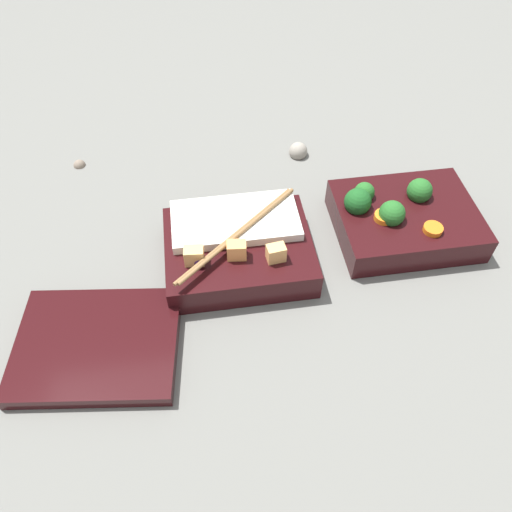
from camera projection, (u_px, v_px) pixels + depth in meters
name	position (u px, v px, depth m)	size (l,w,h in m)	color
ground_plane	(329.00, 252.00, 0.66)	(3.00, 3.00, 0.00)	slate
bento_tray_vegetable	(403.00, 218.00, 0.67)	(0.18, 0.14, 0.07)	black
bento_tray_rice	(238.00, 247.00, 0.63)	(0.18, 0.14, 0.06)	black
bento_lid	(97.00, 345.00, 0.56)	(0.18, 0.14, 0.02)	black
pebble_1	(301.00, 151.00, 0.79)	(0.03, 0.03, 0.03)	gray
pebble_3	(79.00, 163.00, 0.77)	(0.02, 0.02, 0.02)	#7A6B5B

